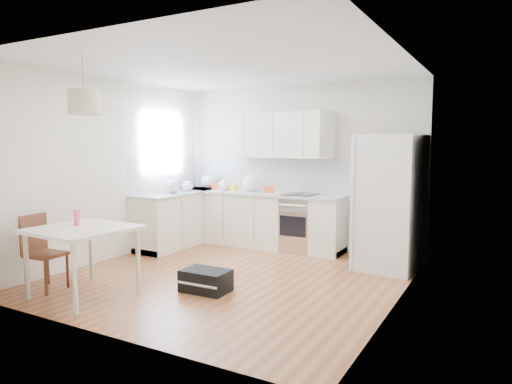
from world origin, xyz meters
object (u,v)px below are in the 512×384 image
Objects in this scene: refrigerator at (392,202)px; dining_chair at (46,253)px; gym_bag at (206,281)px; dining_table at (83,235)px.

dining_chair is at bearing -133.63° from refrigerator.
refrigerator is at bearing 50.00° from gym_bag.
dining_table is 1.19× the size of dining_chair.
dining_table reaches higher than gym_bag.
refrigerator is 2.07× the size of dining_chair.
dining_table is 1.49m from gym_bag.
gym_bag is (-1.67, -2.09, -0.80)m from refrigerator.
gym_bag is (1.69, 0.87, -0.32)m from dining_chair.
refrigerator is 4.02m from dining_table.
dining_chair is at bearing -154.22° from gym_bag.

